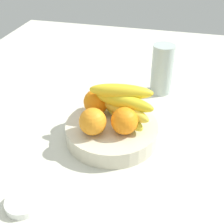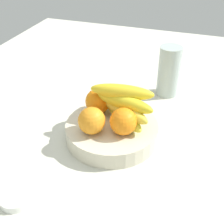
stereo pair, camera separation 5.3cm
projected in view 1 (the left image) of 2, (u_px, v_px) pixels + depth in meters
ground_plane at (110, 134)px, 88.33cm from camera, size 180.00×140.00×3.00cm
fruit_bowl at (112, 131)px, 83.21cm from camera, size 25.26×25.26×4.58cm
orange_front_left at (93, 122)px, 76.90cm from camera, size 7.08×7.08×7.08cm
orange_front_right at (125, 121)px, 77.15cm from camera, size 7.08×7.08×7.08cm
orange_center at (124, 107)px, 82.64cm from camera, size 7.08×7.08×7.08cm
orange_back_left at (96, 102)px, 84.77cm from camera, size 7.08×7.08×7.08cm
banana_bunch at (122, 104)px, 80.43cm from camera, size 14.16×18.33×10.60cm
thermos_tumbler at (162, 69)px, 101.24cm from camera, size 7.21×7.21×16.86cm
jar_lid at (23, 203)px, 64.58cm from camera, size 7.54×7.54×1.76cm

